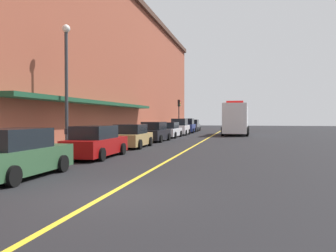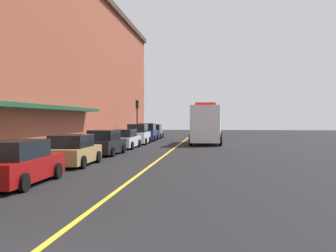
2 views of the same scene
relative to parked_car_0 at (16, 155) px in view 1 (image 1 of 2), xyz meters
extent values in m
plane|color=black|center=(4.03, 23.23, -0.79)|extent=(112.00, 112.00, 0.00)
cube|color=gray|center=(-2.17, 23.23, -0.72)|extent=(2.40, 70.00, 0.15)
cube|color=gold|center=(4.03, 23.23, -0.79)|extent=(0.16, 70.00, 0.01)
cube|color=brown|center=(-8.98, 22.23, 6.45)|extent=(11.22, 64.00, 14.48)
cube|color=#19472D|center=(-2.82, 14.23, 2.31)|extent=(1.20, 22.40, 0.24)
cube|color=#2D5133|center=(0.00, 0.07, -0.20)|extent=(1.77, 4.70, 0.83)
cube|color=black|center=(0.00, -0.17, 0.55)|extent=(1.59, 2.59, 0.68)
cylinder|color=black|center=(-0.89, 1.52, -0.47)|extent=(0.22, 0.64, 0.64)
cylinder|color=black|center=(0.90, 1.52, -0.47)|extent=(0.22, 0.64, 0.64)
cylinder|color=black|center=(0.89, -1.39, -0.47)|extent=(0.22, 0.64, 0.64)
cube|color=maroon|center=(0.15, 6.41, -0.21)|extent=(1.78, 4.89, 0.80)
cube|color=black|center=(0.15, 6.17, 0.52)|extent=(1.58, 2.69, 0.66)
cylinder|color=black|center=(-0.74, 7.91, -0.47)|extent=(0.23, 0.64, 0.64)
cylinder|color=black|center=(1.00, 7.93, -0.47)|extent=(0.23, 0.64, 0.64)
cylinder|color=black|center=(-0.71, 4.89, -0.47)|extent=(0.23, 0.64, 0.64)
cylinder|color=black|center=(1.04, 4.91, -0.47)|extent=(0.23, 0.64, 0.64)
cube|color=#A5844C|center=(0.02, 12.60, -0.23)|extent=(1.93, 4.51, 0.77)
cube|color=black|center=(0.03, 12.38, 0.48)|extent=(1.71, 2.49, 0.63)
cylinder|color=black|center=(-0.94, 13.97, -0.47)|extent=(0.23, 0.64, 0.64)
cylinder|color=black|center=(0.94, 14.01, -0.47)|extent=(0.23, 0.64, 0.64)
cylinder|color=black|center=(-0.89, 11.20, -0.47)|extent=(0.23, 0.64, 0.64)
cylinder|color=black|center=(0.99, 11.23, -0.47)|extent=(0.23, 0.64, 0.64)
cube|color=black|center=(0.06, 18.80, -0.20)|extent=(1.91, 4.48, 0.82)
cube|color=black|center=(0.05, 18.57, 0.54)|extent=(1.66, 2.49, 0.67)
cylinder|color=black|center=(-0.78, 20.20, -0.47)|extent=(0.24, 0.65, 0.64)
cylinder|color=black|center=(0.99, 20.14, -0.47)|extent=(0.24, 0.65, 0.64)
cylinder|color=black|center=(-0.88, 17.46, -0.47)|extent=(0.24, 0.65, 0.64)
cylinder|color=black|center=(0.90, 17.39, -0.47)|extent=(0.24, 0.65, 0.64)
cube|color=silver|center=(0.01, 24.83, -0.23)|extent=(1.87, 4.88, 0.76)
cube|color=black|center=(0.01, 24.58, 0.46)|extent=(1.67, 2.69, 0.62)
cylinder|color=black|center=(-0.92, 26.34, -0.47)|extent=(0.22, 0.64, 0.64)
cylinder|color=black|center=(0.95, 26.34, -0.47)|extent=(0.22, 0.64, 0.64)
cylinder|color=black|center=(-0.93, 23.32, -0.47)|extent=(0.22, 0.64, 0.64)
cylinder|color=black|center=(0.94, 23.31, -0.47)|extent=(0.22, 0.64, 0.64)
cube|color=silver|center=(0.17, 30.19, -0.14)|extent=(1.83, 4.20, 0.95)
cube|color=black|center=(0.17, 29.98, 0.73)|extent=(1.62, 2.32, 0.78)
cylinder|color=black|center=(-0.74, 31.47, -0.47)|extent=(0.23, 0.64, 0.64)
cylinder|color=black|center=(1.04, 31.50, -0.47)|extent=(0.23, 0.64, 0.64)
cylinder|color=black|center=(-0.70, 28.88, -0.47)|extent=(0.23, 0.64, 0.64)
cylinder|color=black|center=(1.08, 28.91, -0.47)|extent=(0.23, 0.64, 0.64)
cube|color=navy|center=(0.03, 36.20, -0.14)|extent=(2.03, 4.67, 0.95)
cube|color=black|center=(0.04, 35.98, 0.73)|extent=(1.76, 2.59, 0.78)
cylinder|color=black|center=(-0.96, 37.59, -0.47)|extent=(0.25, 0.65, 0.64)
cylinder|color=black|center=(0.91, 37.67, -0.47)|extent=(0.25, 0.65, 0.64)
cylinder|color=black|center=(-0.84, 34.74, -0.47)|extent=(0.25, 0.65, 0.64)
cylinder|color=black|center=(1.03, 34.82, -0.47)|extent=(0.25, 0.65, 0.64)
cube|color=#595B60|center=(0.02, 41.83, -0.19)|extent=(1.80, 4.35, 0.85)
cube|color=black|center=(0.02, 41.61, 0.58)|extent=(1.59, 2.41, 0.70)
cylinder|color=black|center=(-0.88, 43.15, -0.47)|extent=(0.23, 0.64, 0.64)
cylinder|color=black|center=(0.86, 43.18, -0.47)|extent=(0.23, 0.64, 0.64)
cylinder|color=black|center=(-0.82, 40.47, -0.47)|extent=(0.23, 0.64, 0.64)
cylinder|color=black|center=(0.91, 40.51, -0.47)|extent=(0.23, 0.64, 0.64)
cube|color=silver|center=(6.51, 28.40, 1.16)|extent=(2.62, 2.28, 3.29)
cube|color=silver|center=(6.61, 32.53, 1.02)|extent=(2.70, 5.45, 3.03)
cube|color=red|center=(6.51, 28.40, 2.92)|extent=(1.81, 0.64, 0.24)
cylinder|color=black|center=(7.81, 28.45, -0.29)|extent=(0.32, 1.01, 1.00)
cylinder|color=black|center=(5.21, 28.51, -0.29)|extent=(0.32, 1.01, 1.00)
cylinder|color=black|center=(7.89, 31.82, -0.29)|extent=(0.32, 1.01, 1.00)
cylinder|color=black|center=(5.29, 31.88, -0.29)|extent=(0.32, 1.01, 1.00)
cylinder|color=black|center=(7.94, 34.00, -0.29)|extent=(0.32, 1.01, 1.00)
cylinder|color=black|center=(5.34, 34.06, -0.29)|extent=(0.32, 1.01, 1.00)
cylinder|color=#4C4C51|center=(-1.32, 37.57, -0.12)|extent=(0.07, 0.07, 1.05)
cube|color=black|center=(-1.32, 37.57, 0.55)|extent=(0.14, 0.18, 0.28)
cylinder|color=#4C4C51|center=(-1.32, 34.62, -0.12)|extent=(0.07, 0.07, 1.05)
cube|color=black|center=(-1.32, 34.62, 0.55)|extent=(0.14, 0.18, 0.28)
cylinder|color=#4C4C51|center=(-1.32, 24.57, -0.12)|extent=(0.07, 0.07, 1.05)
cube|color=black|center=(-1.32, 24.57, 0.55)|extent=(0.14, 0.18, 0.28)
cylinder|color=#4C4C51|center=(-1.32, 5.99, -0.12)|extent=(0.07, 0.07, 1.05)
cube|color=black|center=(-1.32, 5.99, 0.55)|extent=(0.14, 0.18, 0.28)
cylinder|color=#33383D|center=(-1.92, 7.14, 2.61)|extent=(0.18, 0.18, 6.50)
sphere|color=white|center=(-1.92, 7.14, 6.08)|extent=(0.44, 0.44, 0.44)
cylinder|color=#232326|center=(-1.27, 37.32, 1.06)|extent=(0.14, 0.14, 3.40)
cube|color=black|center=(-1.27, 37.32, 3.21)|extent=(0.28, 0.36, 0.90)
sphere|color=red|center=(-1.11, 37.32, 3.51)|extent=(0.16, 0.16, 0.16)
sphere|color=gold|center=(-1.11, 37.32, 3.21)|extent=(0.16, 0.16, 0.16)
sphere|color=green|center=(-1.11, 37.32, 2.91)|extent=(0.16, 0.16, 0.16)
camera|label=1|loc=(7.59, -10.67, 1.27)|focal=38.13mm
camera|label=2|loc=(7.26, -7.96, 1.64)|focal=44.07mm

